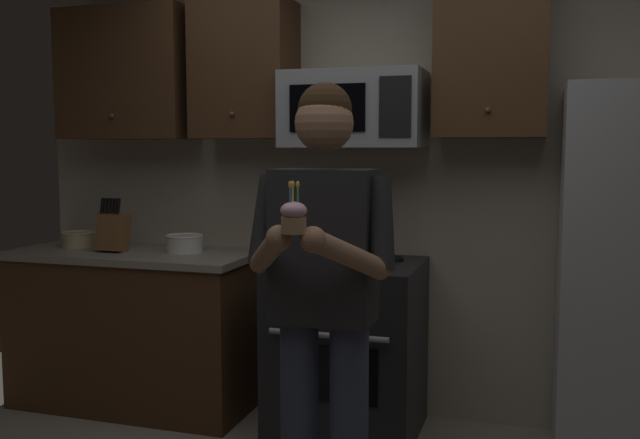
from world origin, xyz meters
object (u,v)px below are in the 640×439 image
Objects in this scene: knife_block at (113,231)px; bowl_large_white at (185,243)px; cupcake at (294,217)px; bowl_small_colored at (78,239)px; microwave at (354,110)px; oven_range at (347,347)px; person at (323,287)px.

bowl_large_white is (0.41, 0.10, -0.06)m from knife_block.
bowl_large_white is 1.26× the size of cupcake.
bowl_small_colored is 2.38m from cupcake.
cupcake is at bearing -39.90° from knife_block.
bowl_small_colored is at bearing -177.95° from microwave.
microwave is 1.57m from knife_block.
oven_range is 0.53× the size of person.
bowl_large_white is 0.71m from bowl_small_colored.
microwave is at bearing 99.03° from person.
knife_block is 1.46× the size of bowl_large_white.
bowl_small_colored is at bearing -179.38° from bowl_large_white.
cupcake is (1.89, -1.41, 0.32)m from bowl_small_colored.
knife_block reaches higher than bowl_small_colored.
bowl_large_white is (-0.99, 0.07, 0.51)m from oven_range.
bowl_large_white is at bearing 137.09° from person.
bowl_large_white is at bearing 129.57° from cupcake.
microwave is at bearing 6.07° from knife_block.
person is (1.58, -1.00, -0.04)m from knife_block.
person is at bearing -32.15° from knife_block.
microwave reaches higher than oven_range.
microwave is at bearing 2.05° from bowl_small_colored.
microwave is 3.67× the size of bowl_small_colored.
cupcake is at bearing -36.81° from bowl_small_colored.
microwave is at bearing 89.98° from oven_range.
person is (1.17, -1.09, 0.02)m from bowl_large_white.
bowl_small_colored is (-0.30, 0.09, -0.07)m from knife_block.
person is 10.13× the size of cupcake.
cupcake is at bearing -50.43° from bowl_large_white.
cupcake reaches higher than knife_block.
microwave is at bearing 97.03° from cupcake.
person is (1.89, -1.08, 0.03)m from bowl_small_colored.
person is (0.18, -1.02, 0.53)m from oven_range.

